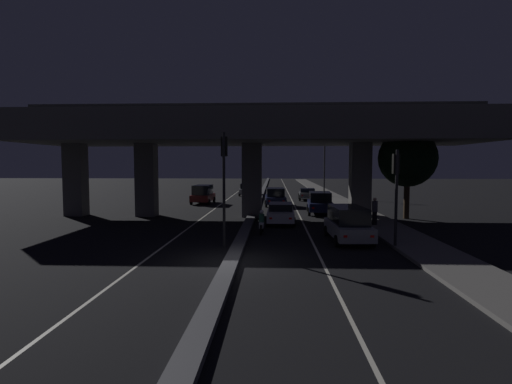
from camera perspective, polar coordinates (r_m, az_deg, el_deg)
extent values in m
plane|color=black|center=(16.51, -3.49, -10.18)|extent=(200.00, 200.00, 0.00)
cube|color=beige|center=(51.37, -3.46, -0.58)|extent=(0.12, 126.00, 0.00)
cube|color=beige|center=(51.12, 4.86, -0.61)|extent=(0.12, 126.00, 0.00)
cube|color=#4C4C51|center=(51.10, 0.69, -0.48)|extent=(0.63, 126.00, 0.21)
cube|color=#5B5956|center=(44.66, 11.70, -1.23)|extent=(2.69, 126.00, 0.15)
cube|color=#5B5956|center=(32.37, -15.36, 1.68)|extent=(1.49, 1.33, 5.67)
cube|color=#5B5956|center=(31.48, 14.64, 1.64)|extent=(1.49, 1.33, 5.67)
cube|color=#5B5956|center=(30.84, -0.58, 1.72)|extent=(1.49, 1.33, 5.67)
cube|color=#5B5956|center=(34.54, -24.35, 1.61)|extent=(1.49, 1.33, 5.67)
cube|color=#5B5956|center=(30.93, -0.58, 8.97)|extent=(34.94, 9.91, 2.15)
cube|color=#333335|center=(31.11, -0.58, 11.77)|extent=(34.94, 0.40, 0.90)
cylinder|color=black|center=(19.37, -4.60, 0.26)|extent=(0.14, 0.14, 5.57)
cube|color=black|center=(19.53, -4.57, 6.49)|extent=(0.30, 0.28, 0.95)
sphere|color=red|center=(19.70, -4.52, 7.33)|extent=(0.18, 0.18, 0.18)
sphere|color=black|center=(19.68, -4.51, 6.47)|extent=(0.18, 0.18, 0.18)
sphere|color=black|center=(19.67, -4.51, 5.60)|extent=(0.18, 0.18, 0.18)
cylinder|color=black|center=(20.11, 19.40, -1.01)|extent=(0.14, 0.14, 4.74)
cube|color=black|center=(20.21, 19.36, 3.82)|extent=(0.30, 0.28, 0.95)
sphere|color=red|center=(20.36, 19.26, 4.66)|extent=(0.18, 0.18, 0.18)
sphere|color=black|center=(20.36, 19.24, 3.82)|extent=(0.18, 0.18, 0.18)
sphere|color=black|center=(20.36, 19.22, 2.99)|extent=(0.18, 0.18, 0.18)
cylinder|color=#2D2D30|center=(50.10, 9.74, 3.34)|extent=(0.18, 0.18, 7.14)
cylinder|color=#2D2D30|center=(50.09, 8.75, 7.27)|extent=(1.80, 0.10, 0.10)
ellipsoid|color=#F2B759|center=(49.99, 7.72, 7.17)|extent=(0.56, 0.32, 0.24)
cube|color=gray|center=(21.62, 13.02, -5.22)|extent=(1.97, 4.60, 0.67)
cube|color=black|center=(21.63, 12.98, -3.18)|extent=(1.71, 3.33, 0.86)
cylinder|color=black|center=(22.96, 10.04, -5.49)|extent=(0.22, 0.59, 0.58)
cylinder|color=black|center=(23.31, 14.32, -5.40)|extent=(0.22, 0.59, 0.58)
cylinder|color=black|center=(20.06, 11.47, -6.87)|extent=(0.22, 0.59, 0.58)
cylinder|color=black|center=(20.46, 16.34, -6.74)|extent=(0.22, 0.59, 0.58)
cube|color=red|center=(19.29, 12.66, -6.21)|extent=(0.18, 0.04, 0.11)
cube|color=red|center=(19.59, 16.28, -6.12)|extent=(0.18, 0.04, 0.11)
cube|color=silver|center=(27.43, 3.54, -3.18)|extent=(1.85, 4.77, 0.63)
cube|color=black|center=(27.13, 3.55, -2.09)|extent=(1.59, 2.30, 0.47)
cylinder|color=black|center=(29.03, 1.86, -3.41)|extent=(0.21, 0.64, 0.63)
cylinder|color=black|center=(29.03, 5.25, -3.43)|extent=(0.21, 0.64, 0.63)
cylinder|color=black|center=(25.94, 1.63, -4.29)|extent=(0.21, 0.64, 0.63)
cylinder|color=black|center=(25.93, 5.43, -4.31)|extent=(0.21, 0.64, 0.63)
cube|color=red|center=(25.07, 2.12, -3.78)|extent=(0.18, 0.03, 0.11)
cube|color=red|center=(25.07, 4.93, -3.79)|extent=(0.18, 0.03, 0.11)
cube|color=#141938|center=(33.23, 9.12, -1.91)|extent=(2.12, 4.67, 0.67)
cube|color=black|center=(33.16, 9.14, -0.67)|extent=(1.80, 2.83, 0.77)
cylinder|color=black|center=(34.72, 7.42, -2.20)|extent=(0.23, 0.69, 0.68)
cylinder|color=black|center=(34.84, 10.49, -2.21)|extent=(0.23, 0.69, 0.68)
cylinder|color=black|center=(31.71, 7.62, -2.78)|extent=(0.23, 0.69, 0.68)
cylinder|color=black|center=(31.84, 10.97, -2.79)|extent=(0.23, 0.69, 0.68)
cube|color=red|center=(30.90, 8.17, -2.27)|extent=(0.18, 0.04, 0.11)
cube|color=red|center=(30.99, 10.63, -2.28)|extent=(0.18, 0.04, 0.11)
cube|color=#141938|center=(39.18, 2.77, -1.02)|extent=(2.10, 4.68, 0.61)
cube|color=black|center=(39.12, 2.77, -0.01)|extent=(1.79, 2.83, 0.78)
cylinder|color=black|center=(40.69, 1.36, -1.26)|extent=(0.23, 0.70, 0.70)
cylinder|color=black|center=(40.77, 3.97, -1.26)|extent=(0.23, 0.70, 0.70)
cylinder|color=black|center=(37.66, 1.46, -1.68)|extent=(0.23, 0.70, 0.70)
cylinder|color=black|center=(37.75, 4.28, -1.67)|extent=(0.23, 0.70, 0.70)
cube|color=red|center=(36.85, 1.91, -1.28)|extent=(0.18, 0.04, 0.11)
cube|color=red|center=(36.91, 3.97, -1.28)|extent=(0.18, 0.04, 0.11)
cube|color=#515459|center=(45.84, 7.33, -0.36)|extent=(1.94, 4.04, 0.58)
cube|color=black|center=(45.61, 7.35, 0.25)|extent=(1.65, 1.97, 0.42)
cylinder|color=black|center=(47.14, 6.19, -0.58)|extent=(0.22, 0.69, 0.68)
cylinder|color=black|center=(47.22, 8.32, -0.59)|extent=(0.22, 0.69, 0.68)
cylinder|color=black|center=(44.52, 6.28, -0.85)|extent=(0.22, 0.69, 0.68)
cylinder|color=black|center=(44.61, 8.53, -0.86)|extent=(0.22, 0.69, 0.68)
cube|color=red|center=(43.82, 6.63, -0.51)|extent=(0.18, 0.04, 0.11)
cube|color=red|center=(43.88, 8.27, -0.52)|extent=(0.18, 0.04, 0.11)
cube|color=#591414|center=(41.71, -7.58, -0.78)|extent=(2.03, 4.12, 0.65)
cube|color=black|center=(41.56, -7.62, 0.32)|extent=(1.76, 2.98, 0.97)
cylinder|color=black|center=(40.25, -6.74, -1.40)|extent=(0.23, 0.62, 0.61)
cylinder|color=black|center=(40.66, -9.24, -1.37)|extent=(0.23, 0.62, 0.61)
cylinder|color=black|center=(42.85, -6.00, -1.07)|extent=(0.23, 0.62, 0.61)
cylinder|color=black|center=(43.24, -8.36, -1.05)|extent=(0.23, 0.62, 0.61)
cube|color=white|center=(43.57, -6.16, -0.70)|extent=(0.18, 0.04, 0.11)
cube|color=white|center=(43.84, -7.83, -0.68)|extent=(0.18, 0.04, 0.11)
cube|color=gray|center=(52.33, -1.27, 0.19)|extent=(2.02, 4.49, 0.60)
cube|color=black|center=(52.29, -1.28, 0.86)|extent=(1.74, 2.71, 0.63)
cylinder|color=black|center=(50.86, -0.30, -0.26)|extent=(0.22, 0.64, 0.64)
cylinder|color=black|center=(50.94, -2.38, -0.25)|extent=(0.22, 0.64, 0.64)
cylinder|color=black|center=(53.78, -0.22, -0.03)|extent=(0.22, 0.64, 0.64)
cylinder|color=black|center=(53.85, -2.20, -0.03)|extent=(0.22, 0.64, 0.64)
cube|color=white|center=(54.53, -0.48, 0.25)|extent=(0.18, 0.03, 0.11)
cube|color=white|center=(54.59, -1.87, 0.25)|extent=(0.18, 0.03, 0.11)
cylinder|color=black|center=(24.11, 0.90, -4.97)|extent=(0.10, 0.60, 0.59)
cylinder|color=black|center=(22.84, 0.71, -5.46)|extent=(0.12, 0.60, 0.59)
cube|color=silver|center=(23.44, 0.81, -4.68)|extent=(0.27, 0.98, 0.32)
cylinder|color=#26593F|center=(23.38, 0.81, -3.72)|extent=(0.33, 0.33, 0.47)
sphere|color=silver|center=(23.34, 0.81, -2.86)|extent=(0.24, 0.24, 0.24)
cube|color=red|center=(22.76, 0.70, -4.94)|extent=(0.08, 0.03, 0.08)
cylinder|color=black|center=(26.85, 16.57, -3.62)|extent=(0.31, 0.31, 0.84)
cylinder|color=#3F3F44|center=(26.77, 16.61, -1.99)|extent=(0.37, 0.37, 0.70)
sphere|color=tan|center=(26.72, 16.63, -1.00)|extent=(0.23, 0.23, 0.23)
cylinder|color=#38281C|center=(31.74, 20.71, -0.97)|extent=(0.42, 0.42, 2.91)
sphere|color=black|center=(31.64, 20.84, 4.55)|extent=(4.25, 4.25, 4.25)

